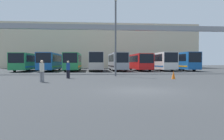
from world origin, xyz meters
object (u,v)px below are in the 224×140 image
object	(u,v)px
bus_slot_6	(161,61)
bus_slot_2	(73,61)
bus_slot_7	(181,60)
traffic_cone	(173,75)
bus_slot_5	(140,61)
bus_slot_1	(50,61)
lamp_post	(116,34)
bus_slot_0	(28,61)
pedestrian_near_center	(42,70)
bus_slot_3	(95,60)
pedestrian_near_right	(68,69)
bus_slot_4	(117,61)

from	to	relation	value
bus_slot_6	bus_slot_2	bearing A→B (deg)	178.72
bus_slot_7	bus_slot_6	bearing A→B (deg)	-174.89
traffic_cone	bus_slot_6	bearing A→B (deg)	75.26
bus_slot_2	bus_slot_5	distance (m)	12.30
bus_slot_2	traffic_cone	distance (m)	23.32
bus_slot_1	lamp_post	distance (m)	19.04
bus_slot_0	pedestrian_near_center	distance (m)	24.24
pedestrian_near_center	traffic_cone	distance (m)	11.90
bus_slot_1	bus_slot_7	size ratio (longest dim) A/B	1.04
bus_slot_0	lamp_post	world-z (taller)	lamp_post
bus_slot_0	bus_slot_5	xyz separation A→B (m)	(20.49, -0.75, -0.03)
bus_slot_2	bus_slot_7	distance (m)	20.49
bus_slot_3	bus_slot_7	size ratio (longest dim) A/B	1.08
bus_slot_0	bus_slot_5	size ratio (longest dim) A/B	1.14
bus_slot_2	bus_slot_7	bearing A→B (deg)	0.00
bus_slot_1	traffic_cone	bearing A→B (deg)	-53.63
bus_slot_3	pedestrian_near_right	size ratio (longest dim) A/B	7.14
bus_slot_3	bus_slot_4	size ratio (longest dim) A/B	0.99
bus_slot_7	lamp_post	bearing A→B (deg)	-132.68
bus_slot_7	lamp_post	xyz separation A→B (m)	(-14.37, -15.58, 2.89)
bus_slot_2	lamp_post	bearing A→B (deg)	-68.55
bus_slot_5	traffic_cone	bearing A→B (deg)	-93.38
bus_slot_1	bus_slot_6	distance (m)	20.50
bus_slot_4	bus_slot_2	bearing A→B (deg)	-176.47
bus_slot_6	traffic_cone	distance (m)	20.82
bus_slot_5	bus_slot_7	xyz separation A→B (m)	(8.20, 0.40, 0.17)
bus_slot_1	bus_slot_3	distance (m)	8.20
bus_slot_7	traffic_cone	distance (m)	22.55
bus_slot_0	bus_slot_2	world-z (taller)	bus_slot_2
bus_slot_2	bus_slot_7	size ratio (longest dim) A/B	1.00
bus_slot_2	bus_slot_3	distance (m)	4.12
bus_slot_2	pedestrian_near_right	xyz separation A→B (m)	(1.08, -18.75, -0.90)
bus_slot_0	pedestrian_near_right	bearing A→B (deg)	-64.10
bus_slot_3	bus_slot_1	bearing A→B (deg)	-178.32
pedestrian_near_right	traffic_cone	size ratio (longest dim) A/B	2.38
bus_slot_3	pedestrian_near_center	size ratio (longest dim) A/B	7.03
bus_slot_6	lamp_post	xyz separation A→B (m)	(-10.27, -15.22, 2.91)
bus_slot_2	pedestrian_near_center	world-z (taller)	bus_slot_2
bus_slot_1	bus_slot_5	xyz separation A→B (m)	(16.39, -0.60, -0.07)
traffic_cone	bus_slot_4	bearing A→B (deg)	97.92
bus_slot_0	pedestrian_near_right	size ratio (longest dim) A/B	7.03
bus_slot_2	bus_slot_3	size ratio (longest dim) A/B	0.93
bus_slot_2	pedestrian_near_right	bearing A→B (deg)	-86.70
pedestrian_near_center	pedestrian_near_right	xyz separation A→B (m)	(1.65, 3.89, -0.01)
lamp_post	traffic_cone	bearing A→B (deg)	-44.27
bus_slot_1	bus_slot_7	world-z (taller)	bus_slot_7
bus_slot_0	bus_slot_3	size ratio (longest dim) A/B	0.98
bus_slot_6	pedestrian_near_center	bearing A→B (deg)	-127.29
bus_slot_5	bus_slot_7	bearing A→B (deg)	2.77
bus_slot_1	pedestrian_near_right	world-z (taller)	bus_slot_1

